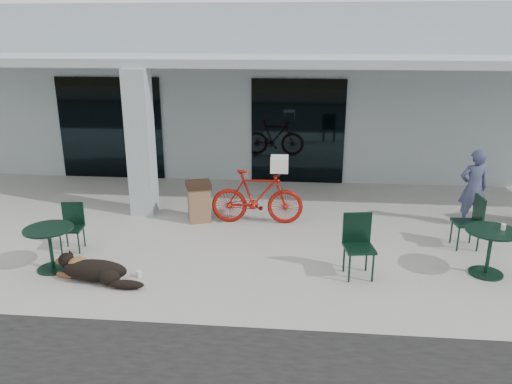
# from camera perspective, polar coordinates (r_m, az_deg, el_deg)

# --- Properties ---
(ground) EXTENTS (80.00, 80.00, 0.00)m
(ground) POSITION_cam_1_polar(r_m,az_deg,el_deg) (8.92, -7.66, -7.71)
(ground) COLOR #A5A39B
(ground) RESTS_ON ground
(building) EXTENTS (22.00, 7.00, 4.50)m
(building) POSITION_cam_1_polar(r_m,az_deg,el_deg) (16.51, -1.34, 12.40)
(building) COLOR #A9B7C0
(building) RESTS_ON ground
(storefront_glass_left) EXTENTS (2.80, 0.06, 2.70)m
(storefront_glass_left) POSITION_cam_1_polar(r_m,az_deg,el_deg) (14.01, -16.27, 6.99)
(storefront_glass_left) COLOR black
(storefront_glass_left) RESTS_ON ground
(storefront_glass_right) EXTENTS (2.40, 0.06, 2.70)m
(storefront_glass_right) POSITION_cam_1_polar(r_m,az_deg,el_deg) (13.04, 4.80, 6.87)
(storefront_glass_right) COLOR black
(storefront_glass_right) RESTS_ON ground
(column) EXTENTS (0.50, 0.50, 3.12)m
(column) POSITION_cam_1_polar(r_m,az_deg,el_deg) (10.92, -13.05, 5.44)
(column) COLOR #A9B7C0
(column) RESTS_ON ground
(overhang) EXTENTS (22.00, 2.80, 0.18)m
(overhang) POSITION_cam_1_polar(r_m,az_deg,el_deg) (11.60, -4.29, 14.79)
(overhang) COLOR #A9B7C0
(overhang) RESTS_ON column
(bicycle) EXTENTS (1.91, 0.59, 1.14)m
(bicycle) POSITION_cam_1_polar(r_m,az_deg,el_deg) (10.29, 0.13, -0.57)
(bicycle) COLOR #9E150C
(bicycle) RESTS_ON ground
(laundry_basket) EXTENTS (0.37, 0.49, 0.28)m
(laundry_basket) POSITION_cam_1_polar(r_m,az_deg,el_deg) (10.07, 2.70, 3.23)
(laundry_basket) COLOR white
(laundry_basket) RESTS_ON bicycle
(dog) EXTENTS (1.28, 0.68, 0.41)m
(dog) POSITION_cam_1_polar(r_m,az_deg,el_deg) (8.47, -17.95, -8.38)
(dog) COLOR black
(dog) RESTS_ON ground
(cup_near_dog) EXTENTS (0.11, 0.11, 0.11)m
(cup_near_dog) POSITION_cam_1_polar(r_m,az_deg,el_deg) (8.46, -13.23, -9.11)
(cup_near_dog) COLOR white
(cup_near_dog) RESTS_ON ground
(cafe_table_near) EXTENTS (0.90, 0.90, 0.75)m
(cafe_table_near) POSITION_cam_1_polar(r_m,az_deg,el_deg) (9.03, -22.39, -6.03)
(cafe_table_near) COLOR black
(cafe_table_near) RESTS_ON ground
(cafe_chair_near) EXTENTS (0.44, 0.47, 0.87)m
(cafe_chair_near) POSITION_cam_1_polar(r_m,az_deg,el_deg) (9.64, -20.36, -3.88)
(cafe_chair_near) COLOR black
(cafe_chair_near) RESTS_ON ground
(cafe_table_far) EXTENTS (1.08, 1.08, 0.78)m
(cafe_table_far) POSITION_cam_1_polar(r_m,az_deg,el_deg) (9.03, 25.07, -6.27)
(cafe_table_far) COLOR black
(cafe_table_far) RESTS_ON ground
(cafe_chair_far_a) EXTENTS (0.54, 0.58, 1.04)m
(cafe_chair_far_a) POSITION_cam_1_polar(r_m,az_deg,el_deg) (8.23, 11.71, -6.21)
(cafe_chair_far_a) COLOR black
(cafe_chair_far_a) RESTS_ON ground
(cafe_chair_far_b) EXTENTS (0.52, 0.48, 0.99)m
(cafe_chair_far_b) POSITION_cam_1_polar(r_m,az_deg,el_deg) (9.93, 22.90, -3.20)
(cafe_chair_far_b) COLOR black
(cafe_chair_far_b) RESTS_ON ground
(person) EXTENTS (0.62, 0.44, 1.60)m
(person) POSITION_cam_1_polar(r_m,az_deg,el_deg) (11.03, 23.58, 0.43)
(person) COLOR #383F5E
(person) RESTS_ON ground
(cup_on_table) EXTENTS (0.09, 0.09, 0.10)m
(cup_on_table) POSITION_cam_1_polar(r_m,az_deg,el_deg) (8.97, 26.43, -3.58)
(cup_on_table) COLOR white
(cup_on_table) RESTS_ON cafe_table_far
(trash_receptacle) EXTENTS (0.63, 0.63, 0.85)m
(trash_receptacle) POSITION_cam_1_polar(r_m,az_deg,el_deg) (10.54, -6.53, -1.07)
(trash_receptacle) COLOR brown
(trash_receptacle) RESTS_ON ground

